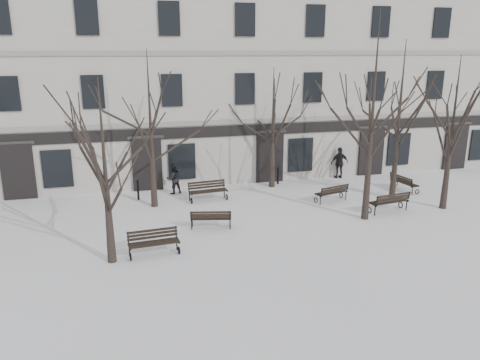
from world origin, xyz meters
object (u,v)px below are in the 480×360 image
object	(u,v)px
bench_3	(208,190)
bench_5	(403,182)
bench_0	(154,242)
bench_1	(211,218)
tree_1	(103,151)
tree_2	(374,92)
bench_4	(332,192)
bench_2	(390,201)
tree_3	(454,115)

from	to	relation	value
bench_3	bench_5	xyz separation A→B (m)	(10.71, -0.93, -0.06)
bench_0	bench_1	size ratio (longest dim) A/B	1.07
tree_1	bench_1	size ratio (longest dim) A/B	3.63
tree_1	tree_2	distance (m)	11.44
tree_1	bench_3	xyz separation A→B (m)	(4.70, 6.25, -3.61)
bench_3	bench_4	distance (m)	6.34
bench_3	tree_2	bearing A→B (deg)	-40.18
bench_4	bench_5	xyz separation A→B (m)	(4.62, 0.81, -0.00)
tree_1	bench_2	bearing A→B (deg)	10.38
tree_3	bench_3	distance (m)	12.31
tree_1	bench_1	distance (m)	5.99
tree_3	bench_5	world-z (taller)	tree_3
tree_2	bench_0	size ratio (longest dim) A/B	4.69
bench_0	bench_4	distance (m)	10.20
bench_3	bench_2	bearing A→B (deg)	-31.78
bench_0	bench_5	xyz separation A→B (m)	(13.88, 5.08, -0.04)
bench_5	bench_3	bearing A→B (deg)	76.46
tree_3	bench_2	xyz separation A→B (m)	(-2.88, 0.11, -4.00)
tree_3	bench_1	distance (m)	12.20
tree_1	tree_2	size ratio (longest dim) A/B	0.73
bench_1	bench_2	bearing A→B (deg)	-167.85
tree_2	bench_5	world-z (taller)	tree_2
bench_0	tree_3	bearing A→B (deg)	2.96
bench_2	bench_4	xyz separation A→B (m)	(-1.94, 2.18, -0.06)
bench_1	bench_0	bearing A→B (deg)	51.09
bench_1	bench_3	bearing A→B (deg)	-86.33
bench_0	bench_5	bearing A→B (deg)	15.08
bench_0	bench_5	size ratio (longest dim) A/B	1.06
bench_2	bench_4	distance (m)	2.92
tree_3	bench_4	distance (m)	6.71
bench_2	bench_3	size ratio (longest dim) A/B	1.01
tree_3	bench_3	xyz separation A→B (m)	(-10.92, 4.03, -4.00)
bench_1	bench_2	xyz separation A→B (m)	(8.62, 0.00, 0.06)
tree_3	bench_1	bearing A→B (deg)	179.44
bench_0	bench_3	size ratio (longest dim) A/B	0.96
bench_1	bench_5	distance (m)	11.69
tree_3	bench_3	world-z (taller)	tree_3
tree_2	bench_3	distance (m)	9.41
bench_5	bench_2	bearing A→B (deg)	129.64
tree_1	bench_1	xyz separation A→B (m)	(4.12, 2.33, -3.67)
tree_3	bench_2	size ratio (longest dim) A/B	3.54
tree_1	tree_3	size ratio (longest dim) A/B	0.91
tree_1	bench_2	distance (m)	13.45
bench_2	tree_2	bearing A→B (deg)	9.56
tree_2	bench_1	xyz separation A→B (m)	(-7.07, 0.52, -5.24)
tree_3	bench_3	bearing A→B (deg)	159.72
bench_5	tree_3	bearing A→B (deg)	175.22
tree_2	bench_5	size ratio (longest dim) A/B	4.99
tree_3	bench_4	world-z (taller)	tree_3
bench_5	tree_2	bearing A→B (deg)	121.13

